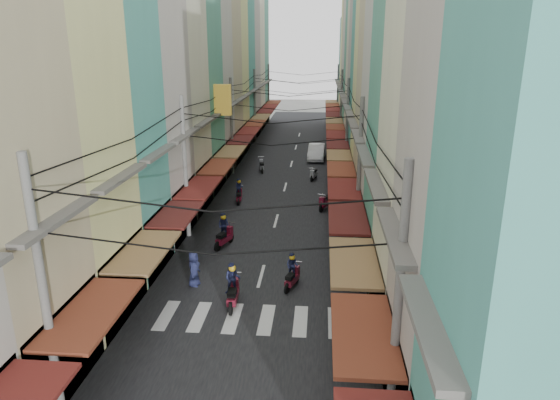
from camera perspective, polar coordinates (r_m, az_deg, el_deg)
The scene contains 15 objects.
ground at distance 26.43m, azimuth -1.65°, elevation -6.81°, with size 160.00×160.00×0.00m, color slate.
road at distance 45.35m, azimuth 1.16°, elevation 3.56°, with size 10.00×80.00×0.02m, color black.
sidewalk_left at distance 46.20m, azimuth -6.93°, elevation 3.72°, with size 3.00×80.00×0.06m, color gray.
sidewalk_right at distance 45.42m, azimuth 9.38°, elevation 3.38°, with size 3.00×80.00×0.06m, color gray.
crosswalk at distance 21.13m, azimuth -3.50°, elevation -13.39°, with size 7.55×2.40×0.01m.
building_row_left at distance 41.92m, azimuth -10.37°, elevation 15.66°, with size 7.80×67.67×23.70m.
building_row_right at distance 40.76m, azimuth 12.48°, elevation 14.99°, with size 7.80×68.98×22.59m.
utility_poles at distance 39.30m, azimuth 0.74°, elevation 11.18°, with size 10.20×66.13×8.20m.
white_car at distance 49.39m, azimuth 4.17°, elevation 4.65°, with size 5.22×2.05×1.84m, color white.
bicycle at distance 24.03m, azimuth 15.53°, elevation -10.09°, with size 0.65×1.73×1.19m, color black.
moving_scooters at distance 30.16m, azimuth -2.00°, elevation -2.54°, with size 6.60×25.85×2.00m.
parked_scooters at distance 21.84m, azimuth 9.49°, elevation -11.14°, with size 13.35×13.33×1.01m.
pedestrians at distance 29.90m, azimuth -9.70°, elevation -1.98°, with size 11.72×19.70×2.25m.
market_umbrella at distance 22.74m, azimuth 12.89°, elevation -5.40°, with size 2.36×2.36×2.48m.
traffic_sign at distance 24.76m, azimuth 10.95°, elevation -3.90°, with size 0.10×0.60×2.74m.
Camera 1 is at (2.77, -23.96, 10.82)m, focal length 32.00 mm.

